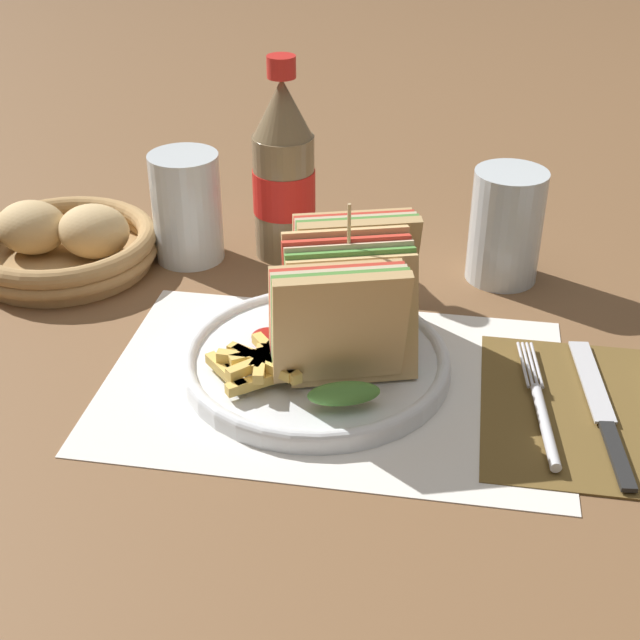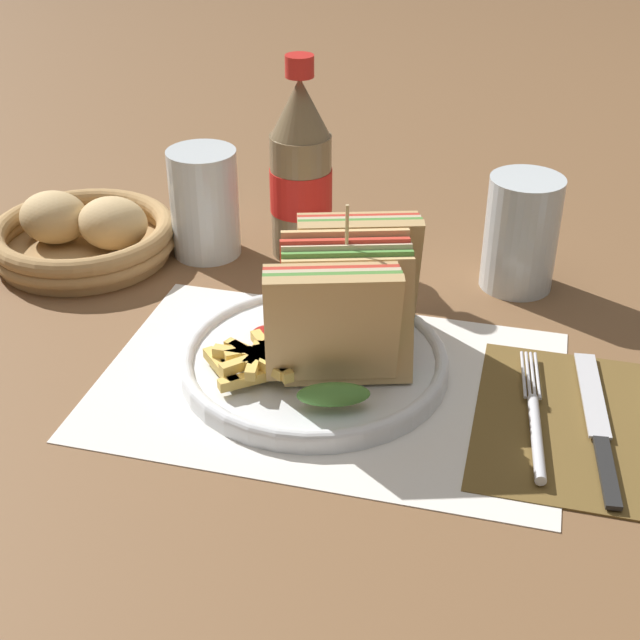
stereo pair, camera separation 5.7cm
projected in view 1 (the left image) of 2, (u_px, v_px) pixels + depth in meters
ground_plane at (298, 369)px, 0.79m from camera, size 4.00×4.00×0.00m
placemat at (334, 383)px, 0.77m from camera, size 0.40×0.27×0.00m
plate_main at (316, 360)px, 0.79m from camera, size 0.24×0.24×0.02m
club_sandwich at (347, 299)px, 0.76m from camera, size 0.13×0.21×0.15m
fries_pile at (263, 360)px, 0.75m from camera, size 0.09×0.11×0.02m
ketchup_blob at (270, 337)px, 0.79m from camera, size 0.03×0.03×0.01m
napkin at (569, 409)px, 0.74m from camera, size 0.14×0.21×0.00m
fork at (542, 412)px, 0.73m from camera, size 0.03×0.17×0.01m
knife at (602, 410)px, 0.73m from camera, size 0.04×0.20×0.00m
coke_bottle_near at (284, 174)px, 0.94m from camera, size 0.07×0.07×0.22m
glass_near at (505, 233)px, 0.91m from camera, size 0.07×0.07×0.12m
glass_far at (187, 214)px, 0.95m from camera, size 0.07×0.07×0.12m
bread_basket at (63, 244)px, 0.95m from camera, size 0.20×0.20×0.07m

